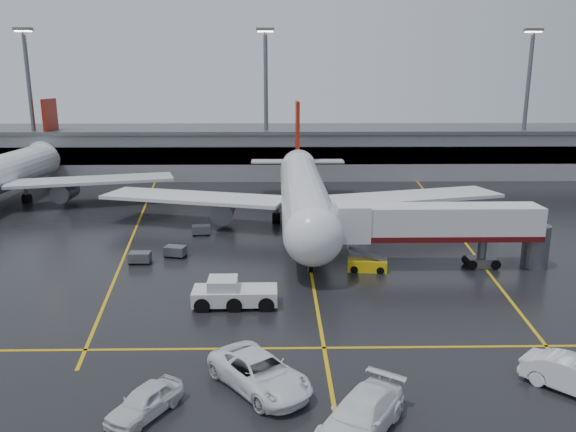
{
  "coord_description": "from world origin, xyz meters",
  "views": [
    {
      "loc": [
        -2.94,
        -55.15,
        17.01
      ],
      "look_at": [
        -2.0,
        -2.0,
        4.0
      ],
      "focal_mm": 34.7,
      "sensor_mm": 36.0,
      "label": 1
    }
  ],
  "objects": [
    {
      "name": "ground",
      "position": [
        0.0,
        0.0,
        0.0
      ],
      "size": [
        220.0,
        220.0,
        0.0
      ],
      "primitive_type": "plane",
      "color": "black",
      "rests_on": "ground"
    },
    {
      "name": "apron_line_centre",
      "position": [
        0.0,
        0.0,
        0.01
      ],
      "size": [
        0.25,
        90.0,
        0.02
      ],
      "primitive_type": "cube",
      "color": "gold",
      "rests_on": "ground"
    },
    {
      "name": "apron_line_stop",
      "position": [
        0.0,
        -22.0,
        0.01
      ],
      "size": [
        60.0,
        0.25,
        0.02
      ],
      "primitive_type": "cube",
      "color": "gold",
      "rests_on": "ground"
    },
    {
      "name": "apron_line_left",
      "position": [
        -20.0,
        10.0,
        0.01
      ],
      "size": [
        9.99,
        69.35,
        0.02
      ],
      "primitive_type": "cube",
      "rotation": [
        0.0,
        0.0,
        0.14
      ],
      "color": "gold",
      "rests_on": "ground"
    },
    {
      "name": "apron_line_right",
      "position": [
        18.0,
        10.0,
        0.01
      ],
      "size": [
        7.57,
        69.64,
        0.02
      ],
      "primitive_type": "cube",
      "rotation": [
        0.0,
        0.0,
        -0.1
      ],
      "color": "gold",
      "rests_on": "ground"
    },
    {
      "name": "terminal",
      "position": [
        0.0,
        47.93,
        4.32
      ],
      "size": [
        122.0,
        19.0,
        8.6
      ],
      "color": "gray",
      "rests_on": "ground"
    },
    {
      "name": "light_mast_left",
      "position": [
        -45.0,
        42.0,
        14.47
      ],
      "size": [
        3.0,
        1.2,
        25.45
      ],
      "color": "#595B60",
      "rests_on": "ground"
    },
    {
      "name": "light_mast_mid",
      "position": [
        -5.0,
        42.0,
        14.47
      ],
      "size": [
        3.0,
        1.2,
        25.45
      ],
      "color": "#595B60",
      "rests_on": "ground"
    },
    {
      "name": "light_mast_right",
      "position": [
        40.0,
        42.0,
        14.47
      ],
      "size": [
        3.0,
        1.2,
        25.45
      ],
      "color": "#595B60",
      "rests_on": "ground"
    },
    {
      "name": "main_airliner",
      "position": [
        0.0,
        9.7,
        4.21
      ],
      "size": [
        48.8,
        45.6,
        14.1
      ],
      "color": "silver",
      "rests_on": "ground"
    },
    {
      "name": "jet_bridge",
      "position": [
        11.87,
        -6.0,
        3.93
      ],
      "size": [
        19.9,
        3.4,
        6.05
      ],
      "color": "silver",
      "rests_on": "ground"
    },
    {
      "name": "pushback_tractor",
      "position": [
        -6.51,
        -14.83,
        0.92
      ],
      "size": [
        6.53,
        2.86,
        2.32
      ],
      "color": "silver",
      "rests_on": "ground"
    },
    {
      "name": "belt_loader",
      "position": [
        5.18,
        -6.93,
        0.55
      ],
      "size": [
        3.7,
        2.09,
        2.23
      ],
      "color": "yellow",
      "rests_on": "ground"
    },
    {
      "name": "service_van_a",
      "position": [
        -4.04,
        -26.77,
        0.97
      ],
      "size": [
        6.78,
        7.46,
        1.93
      ],
      "primitive_type": "imported",
      "rotation": [
        0.0,
        0.0,
        0.66
      ],
      "color": "white",
      "rests_on": "ground"
    },
    {
      "name": "service_van_b",
      "position": [
        1.09,
        -30.91,
        0.94
      ],
      "size": [
        5.79,
        6.82,
        1.87
      ],
      "primitive_type": "imported",
      "rotation": [
        0.0,
        0.0,
        -0.59
      ],
      "color": "white",
      "rests_on": "ground"
    },
    {
      "name": "service_van_c",
      "position": [
        13.62,
        -27.5,
        0.95
      ],
      "size": [
        5.48,
        5.56,
        1.91
      ],
      "primitive_type": "imported",
      "rotation": [
        0.0,
        0.0,
        0.77
      ],
      "color": "white",
      "rests_on": "ground"
    },
    {
      "name": "service_van_d",
      "position": [
        -9.92,
        -29.29,
        0.78
      ],
      "size": [
        3.93,
        4.9,
        1.57
      ],
      "primitive_type": "imported",
      "rotation": [
        0.0,
        0.0,
        -0.53
      ],
      "color": "silver",
      "rests_on": "ground"
    },
    {
      "name": "baggage_cart_a",
      "position": [
        -13.13,
        -2.5,
        0.63
      ],
      "size": [
        2.25,
        1.74,
        1.12
      ],
      "color": "#595B60",
      "rests_on": "ground"
    },
    {
      "name": "baggage_cart_b",
      "position": [
        -16.16,
        -4.45,
        0.63
      ],
      "size": [
        2.0,
        1.3,
        1.12
      ],
      "color": "#595B60",
      "rests_on": "ground"
    },
    {
      "name": "baggage_cart_c",
      "position": [
        -11.65,
        5.52,
        0.63
      ],
      "size": [
        2.16,
        1.56,
        1.12
      ],
      "color": "#595B60",
      "rests_on": "ground"
    }
  ]
}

